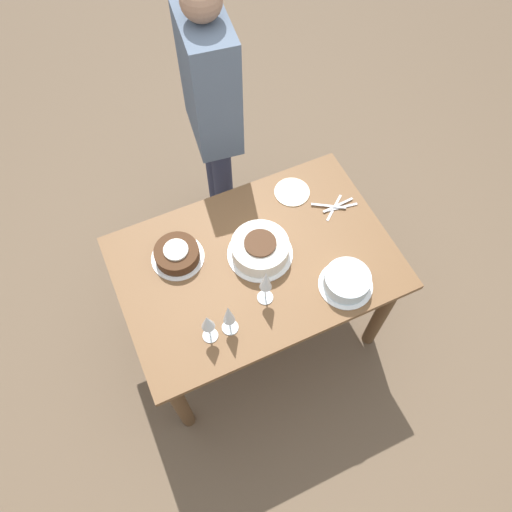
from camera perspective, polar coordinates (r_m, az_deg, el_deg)
name	(u,v)px	position (r m, az deg, el deg)	size (l,w,h in m)	color
ground_plane	(256,324)	(2.99, 0.00, -7.81)	(12.00, 12.00, 0.00)	brown
dining_table	(256,275)	(2.41, 0.00, -2.17)	(1.27, 0.85, 0.77)	brown
cake_center_white	(260,249)	(2.27, 0.48, 0.83)	(0.30, 0.30, 0.10)	white
cake_front_chocolate	(177,254)	(2.30, -9.02, 0.23)	(0.24, 0.24, 0.08)	white
cake_back_decorated	(347,281)	(2.23, 10.33, -2.86)	(0.24, 0.24, 0.08)	white
wine_glass_near	(208,323)	(2.01, -5.55, -7.63)	(0.07, 0.07, 0.20)	silver
wine_glass_far	(229,315)	(2.02, -3.14, -6.74)	(0.07, 0.07, 0.21)	silver
wine_glass_extra	(266,281)	(2.06, 1.13, -2.91)	(0.07, 0.07, 0.24)	silver
dessert_plate_left	(292,192)	(2.51, 4.14, 7.30)	(0.18, 0.18, 0.01)	beige
fork_pile	(335,207)	(2.48, 9.06, 5.61)	(0.21, 0.12, 0.01)	silver
person_cutting	(212,104)	(2.62, -5.10, 16.93)	(0.27, 0.43, 1.62)	#2D334C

